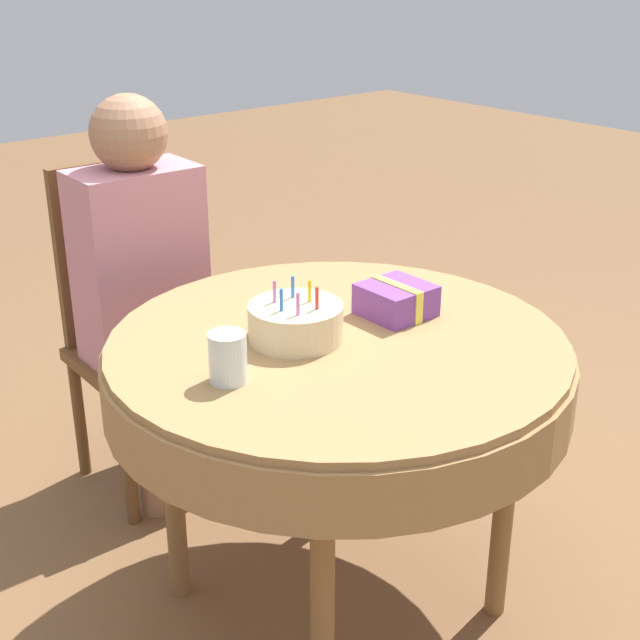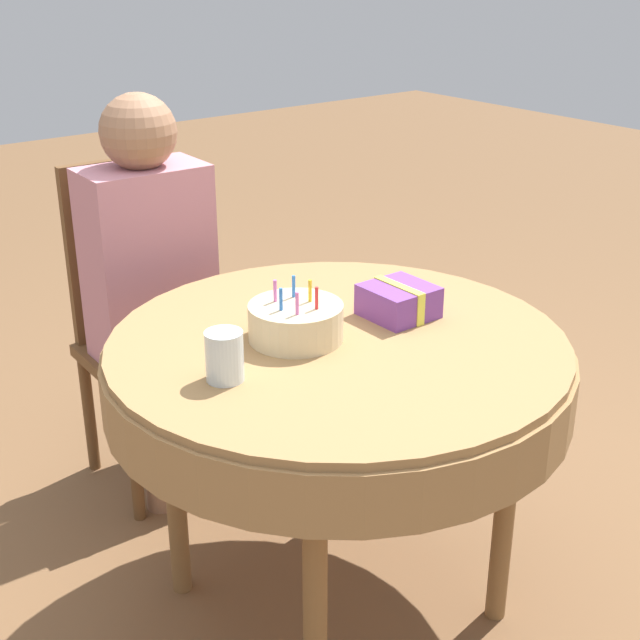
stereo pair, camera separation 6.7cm
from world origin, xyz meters
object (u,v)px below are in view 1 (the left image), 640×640
(chair, at_px, (133,322))
(gift_box, at_px, (396,300))
(drinking_glass, at_px, (228,358))
(person, at_px, (143,266))
(birthday_cake, at_px, (296,322))

(chair, height_order, gift_box, chair)
(gift_box, bearing_deg, drinking_glass, -176.46)
(person, bearing_deg, chair, 90.00)
(birthday_cake, relative_size, gift_box, 1.37)
(person, relative_size, gift_box, 7.66)
(person, bearing_deg, gift_box, -69.33)
(drinking_glass, relative_size, gift_box, 0.68)
(drinking_glass, distance_m, gift_box, 0.50)
(chair, xyz_separation_m, drinking_glass, (-0.25, -0.88, 0.29))
(chair, bearing_deg, gift_box, -71.52)
(person, distance_m, birthday_cake, 0.72)
(birthday_cake, distance_m, gift_box, 0.27)
(chair, relative_size, drinking_glass, 9.27)
(person, height_order, birthday_cake, person)
(birthday_cake, relative_size, drinking_glass, 2.02)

